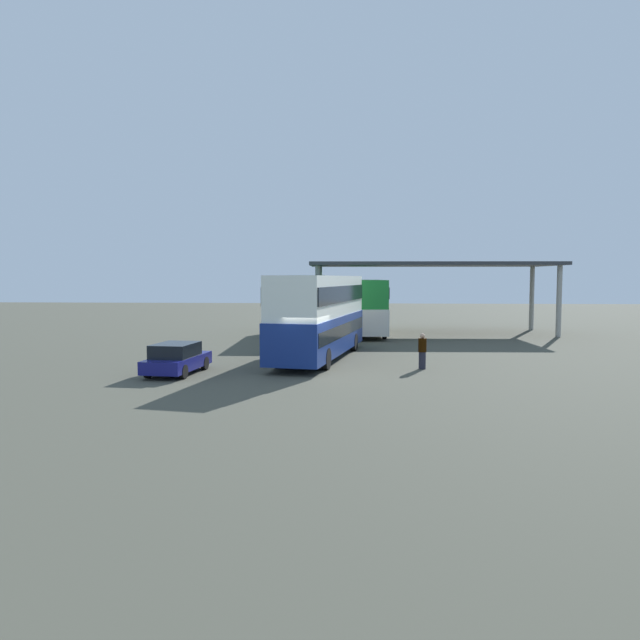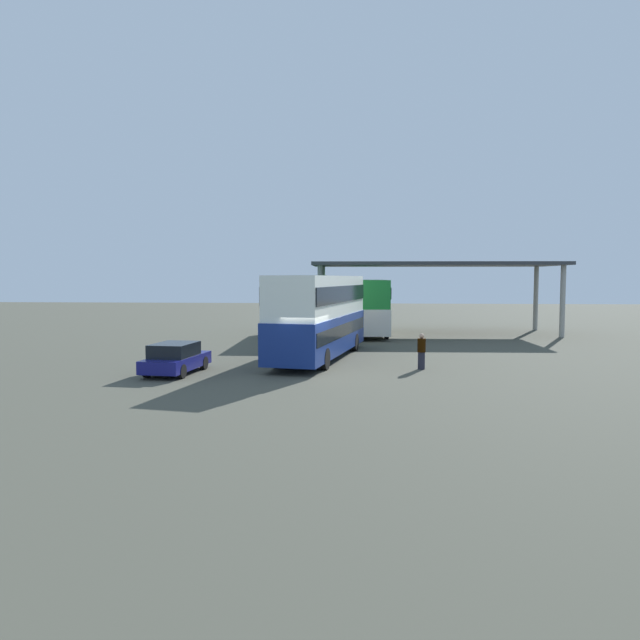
# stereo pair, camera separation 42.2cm
# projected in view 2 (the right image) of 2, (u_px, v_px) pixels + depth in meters

# --- Properties ---
(ground_plane) EXTENTS (140.00, 140.00, 0.00)m
(ground_plane) POSITION_uv_depth(u_px,v_px,m) (312.00, 373.00, 25.41)
(ground_plane) COLOR #48483C
(double_decker_main) EXTENTS (4.45, 11.67, 4.27)m
(double_decker_main) POSITION_uv_depth(u_px,v_px,m) (320.00, 313.00, 29.85)
(double_decker_main) COLOR navy
(double_decker_main) RESTS_ON ground_plane
(parked_hatchback) EXTENTS (2.10, 4.12, 1.35)m
(parked_hatchback) POSITION_uv_depth(u_px,v_px,m) (176.00, 358.00, 25.28)
(parked_hatchback) COLOR navy
(parked_hatchback) RESTS_ON ground_plane
(double_decker_near_canopy) EXTENTS (2.86, 10.67, 4.33)m
(double_decker_near_canopy) POSITION_uv_depth(u_px,v_px,m) (313.00, 302.00, 42.48)
(double_decker_near_canopy) COLOR silver
(double_decker_near_canopy) RESTS_ON ground_plane
(double_decker_mid_row) EXTENTS (3.02, 11.24, 4.01)m
(double_decker_mid_row) POSITION_uv_depth(u_px,v_px,m) (368.00, 304.00, 43.02)
(double_decker_mid_row) COLOR silver
(double_decker_mid_row) RESTS_ON ground_plane
(depot_canopy) EXTENTS (18.43, 7.57, 5.31)m
(depot_canopy) POSITION_uv_depth(u_px,v_px,m) (435.00, 267.00, 43.55)
(depot_canopy) COLOR #33353A
(depot_canopy) RESTS_ON ground_plane
(pedestrian_waiting) EXTENTS (0.38, 0.38, 1.64)m
(pedestrian_waiting) POSITION_uv_depth(u_px,v_px,m) (421.00, 352.00, 26.44)
(pedestrian_waiting) COLOR #262633
(pedestrian_waiting) RESTS_ON ground_plane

